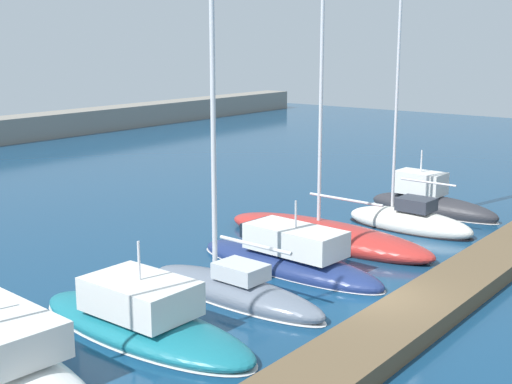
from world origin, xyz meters
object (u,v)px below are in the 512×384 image
at_px(sailboat_red_sixth, 325,234).
at_px(motorboat_charcoal_eighth, 430,203).
at_px(sailboat_slate_fourth, 235,288).
at_px(motorboat_teal_third, 141,320).
at_px(sailboat_ivory_seventh, 409,221).
at_px(motorboat_navy_fifth, 289,259).

xyz_separation_m(sailboat_red_sixth, motorboat_charcoal_eighth, (7.88, -1.30, 0.11)).
bearing_deg(sailboat_slate_fourth, motorboat_teal_third, 86.72).
bearing_deg(sailboat_red_sixth, motorboat_teal_third, 96.03).
bearing_deg(sailboat_slate_fourth, sailboat_red_sixth, -78.40).
bearing_deg(motorboat_teal_third, motorboat_charcoal_eighth, -90.39).
bearing_deg(motorboat_teal_third, sailboat_red_sixth, -84.99).
relative_size(motorboat_teal_third, sailboat_slate_fourth, 0.74).
relative_size(motorboat_teal_third, sailboat_red_sixth, 0.48).
xyz_separation_m(sailboat_slate_fourth, sailboat_red_sixth, (7.68, 1.20, 0.02)).
bearing_deg(sailboat_red_sixth, sailboat_ivory_seventh, -111.43).
bearing_deg(motorboat_teal_third, sailboat_ivory_seventh, -92.82).
height_order(motorboat_navy_fifth, motorboat_charcoal_eighth, motorboat_charcoal_eighth).
xyz_separation_m(motorboat_navy_fifth, motorboat_charcoal_eighth, (11.78, -0.49, 0.11)).
distance_m(motorboat_teal_third, motorboat_navy_fifth, 7.71).
bearing_deg(motorboat_teal_third, motorboat_navy_fifth, -89.02).
bearing_deg(motorboat_navy_fifth, motorboat_charcoal_eighth, -88.76).
relative_size(motorboat_navy_fifth, motorboat_charcoal_eighth, 1.24).
xyz_separation_m(sailboat_slate_fourth, sailboat_ivory_seventh, (12.01, -0.68, 0.03)).
bearing_deg(motorboat_navy_fifth, sailboat_slate_fourth, 99.59).
height_order(motorboat_teal_third, sailboat_slate_fourth, sailboat_slate_fourth).
xyz_separation_m(sailboat_slate_fourth, motorboat_navy_fifth, (3.78, 0.39, 0.01)).
distance_m(motorboat_teal_third, sailboat_red_sixth, 11.64).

